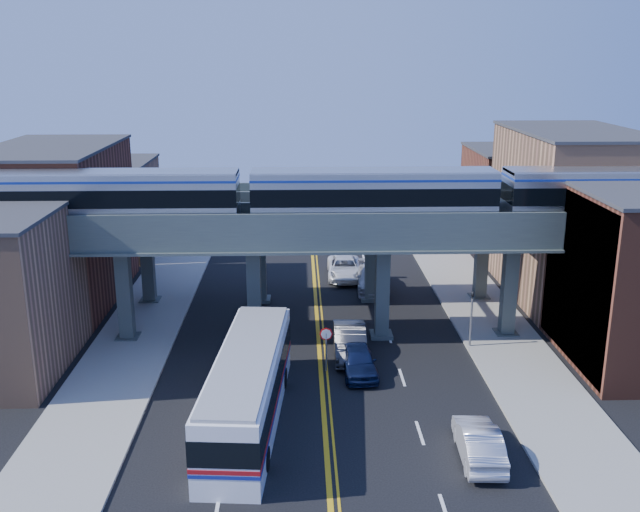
% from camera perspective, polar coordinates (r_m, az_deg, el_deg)
% --- Properties ---
extents(ground, '(120.00, 120.00, 0.00)m').
position_cam_1_polar(ground, '(38.26, 0.20, -11.09)').
color(ground, black).
rests_on(ground, ground).
extents(sidewalk_west, '(5.00, 70.00, 0.16)m').
position_cam_1_polar(sidewalk_west, '(48.46, -13.99, -5.48)').
color(sidewalk_west, gray).
rests_on(sidewalk_west, ground).
extents(sidewalk_east, '(5.00, 70.00, 0.16)m').
position_cam_1_polar(sidewalk_east, '(49.00, 13.43, -5.20)').
color(sidewalk_east, gray).
rests_on(sidewalk_east, ground).
extents(building_west_b, '(8.00, 14.00, 11.00)m').
position_cam_1_polar(building_west_b, '(54.30, -20.31, 2.29)').
color(building_west_b, brown).
rests_on(building_west_b, ground).
extents(building_west_c, '(8.00, 10.00, 8.00)m').
position_cam_1_polar(building_west_c, '(66.76, -16.77, 3.69)').
color(building_west_c, '#A17453').
rests_on(building_west_c, ground).
extents(building_east_b, '(8.00, 14.00, 12.00)m').
position_cam_1_polar(building_east_b, '(54.97, 19.31, 3.08)').
color(building_east_b, '#A17453').
rests_on(building_east_b, ground).
extents(building_east_c, '(8.00, 10.00, 9.00)m').
position_cam_1_polar(building_east_c, '(67.30, 15.35, 4.33)').
color(building_east_c, brown).
rests_on(building_east_c, ground).
extents(mural_panel, '(0.10, 9.50, 9.50)m').
position_cam_1_polar(mural_panel, '(43.07, 19.77, -2.09)').
color(mural_panel, teal).
rests_on(mural_panel, ground).
extents(elevated_viaduct_near, '(52.00, 3.60, 7.40)m').
position_cam_1_polar(elevated_viaduct_near, '(43.47, -0.14, 1.40)').
color(elevated_viaduct_near, '#434D4B').
rests_on(elevated_viaduct_near, ground).
extents(elevated_viaduct_far, '(52.00, 3.60, 7.40)m').
position_cam_1_polar(elevated_viaduct_far, '(50.28, -0.36, 3.40)').
color(elevated_viaduct_far, '#434D4B').
rests_on(elevated_viaduct_far, ground).
extents(transit_train, '(45.47, 2.85, 3.32)m').
position_cam_1_polar(transit_train, '(43.08, 4.28, 4.94)').
color(transit_train, black).
rests_on(transit_train, elevated_viaduct_near).
extents(stop_sign, '(0.76, 0.09, 2.63)m').
position_cam_1_polar(stop_sign, '(40.25, 0.49, -6.91)').
color(stop_sign, slate).
rests_on(stop_sign, ground).
extents(traffic_signal, '(0.15, 0.18, 4.10)m').
position_cam_1_polar(traffic_signal, '(44.04, 12.03, -4.46)').
color(traffic_signal, slate).
rests_on(traffic_signal, ground).
extents(transit_bus, '(3.97, 13.53, 3.43)m').
position_cam_1_polar(transit_bus, '(35.21, -5.78, -10.49)').
color(transit_bus, white).
rests_on(transit_bus, ground).
extents(car_lane_a, '(2.12, 4.72, 1.57)m').
position_cam_1_polar(car_lane_a, '(40.45, 3.09, -8.32)').
color(car_lane_a, '#0F1838').
rests_on(car_lane_a, ground).
extents(car_lane_b, '(1.97, 5.42, 1.78)m').
position_cam_1_polar(car_lane_b, '(42.62, 2.41, -6.85)').
color(car_lane_b, '#2D2D2F').
rests_on(car_lane_b, ground).
extents(car_lane_c, '(2.77, 5.77, 1.59)m').
position_cam_1_polar(car_lane_c, '(57.11, 1.96, -0.96)').
color(car_lane_c, white).
rests_on(car_lane_c, ground).
extents(car_lane_d, '(2.60, 5.93, 1.69)m').
position_cam_1_polar(car_lane_d, '(54.35, 4.20, -1.82)').
color(car_lane_d, silver).
rests_on(car_lane_d, ground).
extents(car_parked_curb, '(1.91, 4.88, 1.58)m').
position_cam_1_polar(car_parked_curb, '(33.34, 12.58, -14.34)').
color(car_parked_curb, silver).
rests_on(car_parked_curb, ground).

